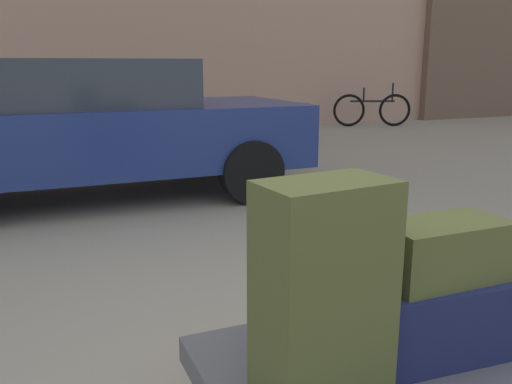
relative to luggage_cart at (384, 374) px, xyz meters
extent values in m
cube|color=#4C4C51|center=(0.00, 0.00, 0.02)|extent=(1.30, 0.86, 0.10)
cylinder|color=black|center=(0.44, 0.29, -0.15)|extent=(0.24, 0.06, 0.24)
cube|color=#191E47|center=(0.19, -0.04, 0.21)|extent=(0.62, 0.35, 0.29)
cube|color=#9E7F56|center=(0.11, 0.24, 0.25)|extent=(0.72, 0.46, 0.36)
cube|color=#4C5128|center=(-0.33, -0.10, 0.42)|extent=(0.43, 0.28, 0.70)
cube|color=#4C5128|center=(0.19, -0.04, 0.46)|extent=(0.46, 0.24, 0.21)
cube|color=navy|center=(-0.51, 4.32, 0.37)|extent=(4.31, 1.83, 0.64)
cube|color=#2D333D|center=(-0.76, 4.32, 0.92)|extent=(2.42, 1.60, 0.46)
cylinder|color=black|center=(0.92, 5.16, 0.05)|extent=(0.64, 0.23, 0.64)
cylinder|color=black|center=(0.91, 3.46, 0.05)|extent=(0.64, 0.23, 0.64)
torus|color=black|center=(5.54, 8.94, 0.09)|extent=(0.70, 0.30, 0.72)
torus|color=black|center=(6.52, 8.58, 0.09)|extent=(0.70, 0.30, 0.72)
cylinder|color=black|center=(6.03, 8.76, 0.29)|extent=(0.95, 0.39, 0.04)
cylinder|color=black|center=(5.84, 8.83, 0.44)|extent=(0.05, 0.05, 0.30)
cylinder|color=black|center=(6.45, 8.61, 0.49)|extent=(0.05, 0.05, 0.40)
cylinder|color=#72665B|center=(2.03, 6.90, 0.09)|extent=(0.28, 0.28, 0.72)
cylinder|color=#72665B|center=(3.28, 6.90, 0.09)|extent=(0.28, 0.28, 0.72)
camera|label=1|loc=(-1.12, -1.43, 1.10)|focal=37.76mm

